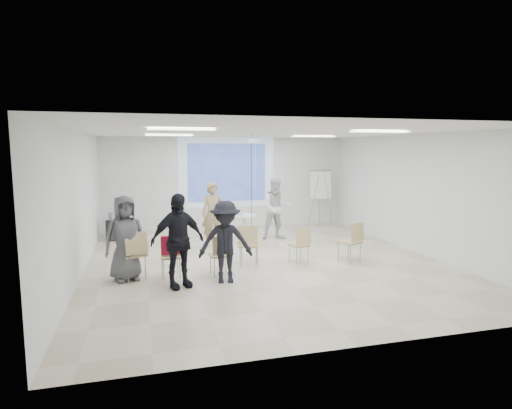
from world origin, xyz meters
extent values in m
cube|color=beige|center=(0.00, 0.00, -0.05)|extent=(8.00, 9.00, 0.10)
cube|color=white|center=(0.00, 0.00, 3.05)|extent=(8.00, 9.00, 0.10)
cube|color=silver|center=(0.00, 4.55, 1.50)|extent=(8.00, 0.10, 3.00)
cube|color=silver|center=(-4.05, 0.00, 1.50)|extent=(0.10, 9.00, 3.00)
cube|color=silver|center=(4.05, 0.00, 1.50)|extent=(0.10, 9.00, 3.00)
cube|color=silver|center=(0.00, 4.49, 1.85)|extent=(3.20, 0.01, 2.30)
cube|color=#2F4BA0|center=(0.00, 4.47, 1.85)|extent=(2.60, 0.01, 1.90)
cylinder|color=white|center=(0.01, 2.09, 0.03)|extent=(0.64, 0.64, 0.06)
cylinder|color=white|center=(0.01, 2.09, 0.39)|extent=(0.18, 0.18, 0.72)
cylinder|color=white|center=(0.01, 2.09, 0.77)|extent=(0.88, 0.88, 0.04)
cube|color=white|center=(0.07, 2.09, 0.80)|extent=(0.27, 0.26, 0.01)
cube|color=#43A5CB|center=(-0.10, 2.12, 0.81)|extent=(0.23, 0.27, 0.02)
imported|color=tan|center=(-0.88, 2.02, 0.98)|extent=(0.75, 0.54, 1.95)
imported|color=white|center=(1.05, 2.39, 1.01)|extent=(1.02, 0.83, 2.01)
cube|color=white|center=(-0.70, 2.27, 1.29)|extent=(0.05, 0.12, 0.04)
cube|color=white|center=(0.87, 2.64, 1.36)|extent=(0.05, 0.13, 0.04)
cube|color=tan|center=(-2.96, -0.55, 0.49)|extent=(0.61, 0.61, 0.04)
cube|color=tan|center=(-2.87, -0.75, 0.77)|extent=(0.46, 0.27, 0.44)
cylinder|color=#94969C|center=(-3.05, -0.80, 0.24)|extent=(0.03, 0.03, 0.48)
cylinder|color=gray|center=(-2.71, -0.65, 0.24)|extent=(0.03, 0.03, 0.48)
cylinder|color=#93959B|center=(-3.20, -0.45, 0.24)|extent=(0.03, 0.03, 0.48)
cylinder|color=gray|center=(-2.86, -0.31, 0.24)|extent=(0.03, 0.03, 0.48)
cube|color=tan|center=(-2.20, -0.66, 0.43)|extent=(0.42, 0.42, 0.04)
cube|color=tan|center=(-2.19, -0.85, 0.67)|extent=(0.41, 0.10, 0.38)
cylinder|color=#92949A|center=(-2.36, -0.83, 0.21)|extent=(0.02, 0.02, 0.42)
cylinder|color=gray|center=(-2.03, -0.81, 0.21)|extent=(0.02, 0.02, 0.42)
cylinder|color=#94979C|center=(-2.38, -0.50, 0.21)|extent=(0.02, 0.02, 0.42)
cylinder|color=gray|center=(-2.05, -0.48, 0.21)|extent=(0.02, 0.02, 0.42)
cube|color=tan|center=(-1.20, -0.78, 0.43)|extent=(0.43, 0.43, 0.04)
cube|color=tan|center=(-1.19, -0.97, 0.67)|extent=(0.40, 0.11, 0.38)
cylinder|color=gray|center=(-1.35, -0.96, 0.21)|extent=(0.02, 0.02, 0.42)
cylinder|color=gray|center=(-1.03, -0.93, 0.21)|extent=(0.02, 0.02, 0.42)
cylinder|color=gray|center=(-1.38, -0.63, 0.21)|extent=(0.02, 0.02, 0.42)
cylinder|color=#96989E|center=(-1.06, -0.61, 0.21)|extent=(0.02, 0.02, 0.42)
cube|color=tan|center=(-0.44, -0.20, 0.47)|extent=(0.56, 0.56, 0.04)
cube|color=tan|center=(-0.50, -0.40, 0.73)|extent=(0.45, 0.23, 0.42)
cylinder|color=gray|center=(-0.66, -0.31, 0.23)|extent=(0.03, 0.03, 0.46)
cylinder|color=#95979D|center=(-0.33, -0.43, 0.23)|extent=(0.03, 0.03, 0.46)
cylinder|color=gray|center=(-0.55, 0.03, 0.23)|extent=(0.03, 0.03, 0.46)
cylinder|color=gray|center=(-0.21, -0.09, 0.23)|extent=(0.03, 0.03, 0.46)
cube|color=tan|center=(0.74, -0.28, 0.41)|extent=(0.46, 0.46, 0.04)
cube|color=tan|center=(0.77, -0.46, 0.64)|extent=(0.39, 0.16, 0.37)
cylinder|color=gray|center=(0.62, -0.46, 0.20)|extent=(0.02, 0.02, 0.40)
cylinder|color=gray|center=(0.92, -0.40, 0.20)|extent=(0.02, 0.02, 0.40)
cylinder|color=gray|center=(0.55, -0.16, 0.20)|extent=(0.02, 0.02, 0.40)
cylinder|color=gray|center=(0.86, -0.09, 0.20)|extent=(0.02, 0.02, 0.40)
cube|color=tan|center=(1.90, -0.52, 0.47)|extent=(0.58, 0.58, 0.04)
cube|color=tan|center=(1.99, -0.71, 0.73)|extent=(0.44, 0.25, 0.42)
cylinder|color=gray|center=(1.81, -0.75, 0.23)|extent=(0.03, 0.03, 0.46)
cylinder|color=#95989D|center=(2.14, -0.61, 0.23)|extent=(0.03, 0.03, 0.46)
cylinder|color=gray|center=(1.67, -0.42, 0.23)|extent=(0.03, 0.03, 0.46)
cylinder|color=gray|center=(2.00, -0.28, 0.23)|extent=(0.03, 0.03, 0.46)
cube|color=#A8142D|center=(-2.20, -0.88, 0.72)|extent=(0.40, 0.11, 0.37)
imported|color=black|center=(-1.20, -0.76, 0.46)|extent=(0.33, 0.25, 0.02)
imported|color=black|center=(-2.11, -1.36, 1.03)|extent=(1.37, 1.08, 2.07)
imported|color=black|center=(-1.18, -1.29, 0.92)|extent=(1.25, 0.78, 1.84)
imported|color=#505155|center=(-3.08, -0.63, 0.96)|extent=(1.07, 0.85, 1.92)
cylinder|color=gray|center=(2.82, 3.88, 0.90)|extent=(0.29, 0.28, 1.78)
cylinder|color=gray|center=(3.31, 3.77, 0.90)|extent=(0.37, 0.14, 1.78)
cylinder|color=gray|center=(3.14, 4.13, 0.90)|extent=(0.11, 0.39, 1.77)
cube|color=white|center=(3.09, 3.94, 1.46)|extent=(0.73, 0.36, 0.99)
cube|color=gray|center=(3.10, 3.98, 1.91)|extent=(0.72, 0.22, 0.07)
cube|color=black|center=(-3.46, 3.51, 0.30)|extent=(0.65, 0.60, 0.53)
cube|color=gray|center=(-3.46, 3.51, 0.68)|extent=(0.47, 0.44, 0.23)
cylinder|color=black|center=(-3.60, 3.28, 0.03)|extent=(0.08, 0.08, 0.06)
cylinder|color=black|center=(-3.20, 3.44, 0.03)|extent=(0.08, 0.08, 0.06)
cylinder|color=black|center=(-3.72, 3.57, 0.03)|extent=(0.08, 0.08, 0.06)
cylinder|color=black|center=(-3.33, 3.74, 0.03)|extent=(0.08, 0.08, 0.06)
cube|color=white|center=(0.10, 1.50, 2.82)|extent=(0.30, 0.25, 0.10)
cylinder|color=gray|center=(0.10, 1.50, 2.93)|extent=(0.04, 0.04, 0.14)
cylinder|color=black|center=(0.04, 1.42, 1.39)|extent=(0.01, 0.01, 2.77)
cylinder|color=white|center=(0.14, 1.40, 1.39)|extent=(0.01, 0.01, 2.77)
cube|color=white|center=(-2.00, 2.00, 2.97)|extent=(1.20, 0.30, 0.02)
cube|color=white|center=(2.00, 2.00, 2.97)|extent=(1.20, 0.30, 0.02)
cube|color=white|center=(-2.00, -1.50, 2.97)|extent=(1.20, 0.30, 0.02)
cube|color=white|center=(2.00, -1.50, 2.97)|extent=(1.20, 0.30, 0.02)
camera|label=1|loc=(-2.72, -9.36, 2.62)|focal=30.00mm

